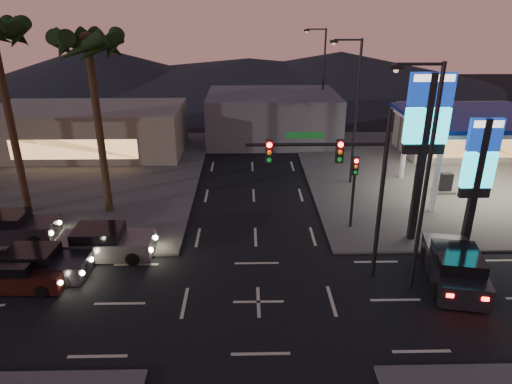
{
  "coord_description": "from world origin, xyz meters",
  "views": [
    {
      "loc": [
        -0.46,
        -16.5,
        11.94
      ],
      "look_at": [
        0.01,
        5.29,
        3.0
      ],
      "focal_mm": 32.0,
      "sensor_mm": 36.0,
      "label": 1
    }
  ],
  "objects_px": {
    "pylon_sign_short": "(479,165)",
    "car_lane_a_front": "(38,265)",
    "suv_station": "(454,267)",
    "pylon_sign_tall": "(426,126)",
    "car_lane_b_front": "(105,243)",
    "traffic_signal_mast": "(344,173)",
    "car_lane_b_mid": "(10,228)",
    "car_lane_a_mid": "(18,274)",
    "gas_station": "(502,120)"
  },
  "relations": [
    {
      "from": "pylon_sign_short",
      "to": "car_lane_a_front",
      "type": "relative_size",
      "value": 1.51
    },
    {
      "from": "car_lane_a_front",
      "to": "suv_station",
      "type": "bearing_deg",
      "value": -2.25
    },
    {
      "from": "pylon_sign_tall",
      "to": "car_lane_b_front",
      "type": "bearing_deg",
      "value": -175.14
    },
    {
      "from": "traffic_signal_mast",
      "to": "car_lane_b_front",
      "type": "relative_size",
      "value": 1.63
    },
    {
      "from": "car_lane_b_front",
      "to": "car_lane_b_mid",
      "type": "relative_size",
      "value": 1.02
    },
    {
      "from": "pylon_sign_short",
      "to": "car_lane_b_front",
      "type": "relative_size",
      "value": 1.42
    },
    {
      "from": "traffic_signal_mast",
      "to": "car_lane_a_mid",
      "type": "relative_size",
      "value": 1.85
    },
    {
      "from": "traffic_signal_mast",
      "to": "suv_station",
      "type": "relative_size",
      "value": 1.5
    },
    {
      "from": "car_lane_a_front",
      "to": "car_lane_b_front",
      "type": "height_order",
      "value": "car_lane_b_front"
    },
    {
      "from": "car_lane_a_mid",
      "to": "car_lane_a_front",
      "type": "bearing_deg",
      "value": 51.75
    },
    {
      "from": "gas_station",
      "to": "traffic_signal_mast",
      "type": "xyz_separation_m",
      "value": [
        -12.24,
        -10.01,
        0.15
      ]
    },
    {
      "from": "car_lane_a_mid",
      "to": "car_lane_b_mid",
      "type": "xyz_separation_m",
      "value": [
        -2.5,
        4.58,
        0.07
      ]
    },
    {
      "from": "car_lane_a_mid",
      "to": "car_lane_b_mid",
      "type": "height_order",
      "value": "car_lane_b_mid"
    },
    {
      "from": "pylon_sign_tall",
      "to": "pylon_sign_short",
      "type": "bearing_deg",
      "value": -21.8
    },
    {
      "from": "traffic_signal_mast",
      "to": "car_lane_b_front",
      "type": "xyz_separation_m",
      "value": [
        -11.48,
        2.13,
        -4.49
      ]
    },
    {
      "from": "car_lane_a_front",
      "to": "gas_station",
      "type": "bearing_deg",
      "value": 20.5
    },
    {
      "from": "car_lane_a_front",
      "to": "traffic_signal_mast",
      "type": "bearing_deg",
      "value": -0.76
    },
    {
      "from": "car_lane_a_mid",
      "to": "traffic_signal_mast",
      "type": "bearing_deg",
      "value": 2.2
    },
    {
      "from": "pylon_sign_tall",
      "to": "pylon_sign_short",
      "type": "distance_m",
      "value": 3.2
    },
    {
      "from": "gas_station",
      "to": "pylon_sign_tall",
      "type": "distance_m",
      "value": 10.01
    },
    {
      "from": "gas_station",
      "to": "car_lane_b_front",
      "type": "xyz_separation_m",
      "value": [
        -23.72,
        -7.88,
        -4.34
      ]
    },
    {
      "from": "car_lane_a_front",
      "to": "car_lane_b_front",
      "type": "distance_m",
      "value": 3.21
    },
    {
      "from": "car_lane_b_front",
      "to": "car_lane_b_mid",
      "type": "height_order",
      "value": "car_lane_b_front"
    },
    {
      "from": "gas_station",
      "to": "suv_station",
      "type": "height_order",
      "value": "gas_station"
    },
    {
      "from": "pylon_sign_tall",
      "to": "traffic_signal_mast",
      "type": "relative_size",
      "value": 1.12
    },
    {
      "from": "gas_station",
      "to": "car_lane_a_front",
      "type": "distance_m",
      "value": 28.4
    },
    {
      "from": "car_lane_b_front",
      "to": "gas_station",
      "type": "bearing_deg",
      "value": 18.37
    },
    {
      "from": "gas_station",
      "to": "car_lane_b_mid",
      "type": "xyz_separation_m",
      "value": [
        -29.36,
        -6.0,
        -4.36
      ]
    },
    {
      "from": "pylon_sign_tall",
      "to": "car_lane_a_front",
      "type": "distance_m",
      "value": 19.91
    },
    {
      "from": "car_lane_b_mid",
      "to": "suv_station",
      "type": "xyz_separation_m",
      "value": [
        22.45,
        -4.59,
        0.06
      ]
    },
    {
      "from": "suv_station",
      "to": "pylon_sign_tall",
      "type": "bearing_deg",
      "value": 98.16
    },
    {
      "from": "pylon_sign_tall",
      "to": "suv_station",
      "type": "height_order",
      "value": "pylon_sign_tall"
    },
    {
      "from": "car_lane_a_mid",
      "to": "pylon_sign_tall",
      "type": "bearing_deg",
      "value": 11.88
    },
    {
      "from": "car_lane_a_mid",
      "to": "car_lane_b_front",
      "type": "height_order",
      "value": "car_lane_b_front"
    },
    {
      "from": "pylon_sign_short",
      "to": "traffic_signal_mast",
      "type": "bearing_deg",
      "value": -160.87
    },
    {
      "from": "pylon_sign_tall",
      "to": "pylon_sign_short",
      "type": "relative_size",
      "value": 1.29
    },
    {
      "from": "pylon_sign_short",
      "to": "suv_station",
      "type": "xyz_separation_m",
      "value": [
        -1.91,
        -3.09,
        -3.87
      ]
    },
    {
      "from": "pylon_sign_short",
      "to": "car_lane_a_front",
      "type": "distance_m",
      "value": 21.77
    },
    {
      "from": "pylon_sign_tall",
      "to": "traffic_signal_mast",
      "type": "distance_m",
      "value": 6.02
    },
    {
      "from": "pylon_sign_tall",
      "to": "car_lane_a_front",
      "type": "height_order",
      "value": "pylon_sign_tall"
    },
    {
      "from": "traffic_signal_mast",
      "to": "suv_station",
      "type": "distance_m",
      "value": 6.96
    },
    {
      "from": "gas_station",
      "to": "pylon_sign_tall",
      "type": "bearing_deg",
      "value": -139.09
    },
    {
      "from": "car_lane_a_mid",
      "to": "car_lane_b_mid",
      "type": "distance_m",
      "value": 5.21
    },
    {
      "from": "gas_station",
      "to": "pylon_sign_tall",
      "type": "height_order",
      "value": "pylon_sign_tall"
    },
    {
      "from": "pylon_sign_tall",
      "to": "car_lane_a_mid",
      "type": "height_order",
      "value": "pylon_sign_tall"
    },
    {
      "from": "car_lane_b_front",
      "to": "suv_station",
      "type": "height_order",
      "value": "suv_station"
    },
    {
      "from": "car_lane_b_front",
      "to": "suv_station",
      "type": "xyz_separation_m",
      "value": [
        16.81,
        -2.71,
        0.04
      ]
    },
    {
      "from": "pylon_sign_tall",
      "to": "pylon_sign_short",
      "type": "xyz_separation_m",
      "value": [
        2.5,
        -1.0,
        -1.74
      ]
    },
    {
      "from": "car_lane_a_front",
      "to": "car_lane_b_front",
      "type": "xyz_separation_m",
      "value": [
        2.55,
        1.95,
        0.05
      ]
    },
    {
      "from": "pylon_sign_short",
      "to": "car_lane_a_mid",
      "type": "height_order",
      "value": "pylon_sign_short"
    }
  ]
}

